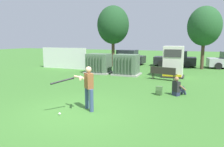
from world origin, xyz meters
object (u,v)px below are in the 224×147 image
object	(u,v)px
seated_spectator	(178,88)
transformer_west	(99,64)
park_bench	(163,72)
batter	(88,86)
sports_ball	(60,114)
parked_car_leftmost	(126,57)
transformer_mid_west	(127,65)
parked_car_left_of_center	(175,59)
backpack	(159,91)
generator_enclosure	(173,62)

from	to	relation	value
seated_spectator	transformer_west	bearing A→B (deg)	143.02
transformer_west	park_bench	bearing A→B (deg)	-12.29
transformer_west	batter	world-z (taller)	batter
sports_ball	parked_car_leftmost	distance (m)	17.03
transformer_west	seated_spectator	bearing A→B (deg)	-36.98
transformer_mid_west	park_bench	size ratio (longest dim) A/B	1.14
transformer_mid_west	parked_car_left_of_center	world-z (taller)	same
transformer_mid_west	backpack	distance (m)	6.29
transformer_west	transformer_mid_west	size ratio (longest dim) A/B	1.00
transformer_west	transformer_mid_west	bearing A→B (deg)	-0.77
generator_enclosure	parked_car_left_of_center	bearing A→B (deg)	93.92
parked_car_leftmost	seated_spectator	bearing A→B (deg)	-61.69
seated_spectator	parked_car_left_of_center	distance (m)	12.25
generator_enclosure	transformer_mid_west	bearing A→B (deg)	-173.16
backpack	parked_car_leftmost	bearing A→B (deg)	114.59
seated_spectator	backpack	xyz separation A→B (m)	(-0.88, -0.24, -0.16)
generator_enclosure	parked_car_leftmost	world-z (taller)	generator_enclosure
generator_enclosure	sports_ball	world-z (taller)	generator_enclosure
seated_spectator	parked_car_leftmost	distance (m)	13.92
park_bench	parked_car_left_of_center	xyz separation A→B (m)	(0.03, 8.31, 0.22)
park_bench	seated_spectator	xyz separation A→B (m)	(1.27, -3.87, -0.16)
transformer_mid_west	sports_ball	bearing A→B (deg)	-87.42
sports_ball	parked_car_left_of_center	bearing A→B (deg)	81.15
transformer_west	parked_car_left_of_center	distance (m)	8.98
transformer_west	backpack	size ratio (longest dim) A/B	4.77
generator_enclosure	seated_spectator	xyz separation A→B (m)	(0.78, -5.44, -0.76)
batter	transformer_mid_west	bearing A→B (deg)	97.58
generator_enclosure	parked_car_left_of_center	distance (m)	6.77
transformer_mid_west	generator_enclosure	xyz separation A→B (m)	(3.49, 0.42, 0.35)
sports_ball	seated_spectator	distance (m)	5.96
batter	seated_spectator	size ratio (longest dim) A/B	1.81
backpack	generator_enclosure	bearing A→B (deg)	89.00
backpack	batter	bearing A→B (deg)	-123.25
transformer_west	backpack	xyz separation A→B (m)	(5.83, -5.29, -0.57)
transformer_west	batter	bearing A→B (deg)	-67.63
transformer_west	sports_ball	world-z (taller)	transformer_west
parked_car_left_of_center	transformer_west	bearing A→B (deg)	-127.46
batter	sports_ball	distance (m)	1.47
transformer_west	parked_car_left_of_center	bearing A→B (deg)	52.54
transformer_mid_west	transformer_west	bearing A→B (deg)	179.23
park_bench	parked_car_left_of_center	distance (m)	8.32
park_bench	seated_spectator	world-z (taller)	seated_spectator
generator_enclosure	park_bench	world-z (taller)	generator_enclosure
transformer_west	batter	xyz separation A→B (m)	(3.59, -8.71, 0.19)
parked_car_leftmost	batter	bearing A→B (deg)	-77.67
seated_spectator	backpack	world-z (taller)	seated_spectator
parked_car_left_of_center	transformer_mid_west	bearing A→B (deg)	-112.95
seated_spectator	park_bench	bearing A→B (deg)	108.24
seated_spectator	parked_car_leftmost	bearing A→B (deg)	118.31
transformer_mid_west	batter	world-z (taller)	batter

